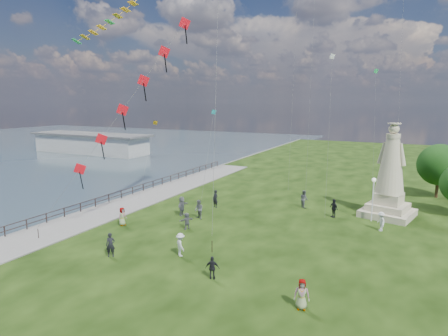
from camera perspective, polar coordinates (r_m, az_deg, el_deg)
The scene contains 18 objects.
waterfront at distance 42.27m, azimuth -16.99°, elevation -5.72°, with size 200.00×200.00×1.51m.
pier_pavilion at distance 90.59m, azimuth -19.66°, elevation 3.61°, with size 30.00×8.00×4.40m.
statue at distance 39.69m, azimuth 23.94°, elevation -1.94°, with size 5.40×5.40×9.14m.
lamppost at distance 37.52m, azimuth 21.80°, elevation -3.13°, with size 0.39×0.39×4.17m.
person_0 at distance 28.86m, azimuth -16.90°, elevation -11.15°, with size 0.64×0.42×1.77m, color black.
person_1 at distance 36.10m, azimuth -3.85°, elevation -6.34°, with size 0.91×0.56×1.86m, color #595960.
person_2 at distance 27.93m, azimuth -6.65°, elevation -11.53°, with size 1.12×0.58×1.73m, color silver.
person_3 at distance 24.49m, azimuth -1.77°, elevation -14.96°, with size 0.89×0.45×1.51m, color black.
person_4 at distance 21.74m, azimuth 11.76°, elevation -18.31°, with size 0.84×0.51×1.71m, color #595960.
person_5 at distance 37.44m, azimuth -6.43°, elevation -5.74°, with size 1.77×0.76×1.91m, color #595960.
person_6 at distance 39.83m, azimuth -1.32°, elevation -4.72°, with size 0.69×0.45×1.89m, color black.
person_7 at distance 40.70m, azimuth 12.09°, elevation -4.63°, with size 0.92×0.57×1.89m, color #595960.
person_8 at distance 35.58m, azimuth 22.79°, elevation -7.51°, with size 1.10×0.57×1.70m, color silver.
person_9 at distance 38.08m, azimuth 16.37°, elevation -5.89°, with size 1.07×0.55×1.82m, color black.
person_10 at distance 35.47m, azimuth -15.24°, elevation -7.13°, with size 0.82×0.50×1.68m, color #595960.
person_11 at distance 33.46m, azimuth -5.68°, elevation -8.03°, with size 1.39×0.60×1.49m, color #595960.
red_kite_train at distance 32.64m, azimuth -13.99°, elevation 10.04°, with size 9.24×9.35×18.16m.
small_kites at distance 45.30m, azimuth 11.86°, elevation 15.16°, with size 27.86×17.28×32.14m.
Camera 1 is at (13.13, -20.27, 11.12)m, focal length 30.00 mm.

